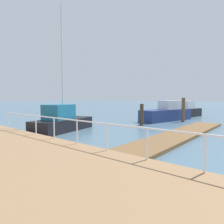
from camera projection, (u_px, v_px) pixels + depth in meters
The scene contains 8 objects.
ground_plane at pixel (39, 126), 16.89m from camera, with size 300.00×300.00×0.00m, color slate.
floating_dock at pixel (180, 135), 12.54m from camera, with size 14.12×2.00×0.18m, color brown.
boardwalk_railing at pixel (174, 138), 5.84m from camera, with size 0.06×23.21×1.08m.
dock_piling_2 at pixel (183, 110), 20.10m from camera, with size 0.34×0.34×2.47m, color brown.
dock_piling_3 at pixel (142, 115), 17.41m from camera, with size 0.33×0.33×1.93m, color #473826.
moored_boat_0 at pixel (167, 113), 21.31m from camera, with size 7.05×3.22×2.18m.
moored_boat_1 at pixel (185, 111), 25.16m from camera, with size 6.76×2.53×2.07m.
moored_boat_2 at pixel (62, 121), 14.56m from camera, with size 5.44×3.11×9.29m.
Camera 1 is at (-8.76, 4.37, 2.44)m, focal length 31.32 mm.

